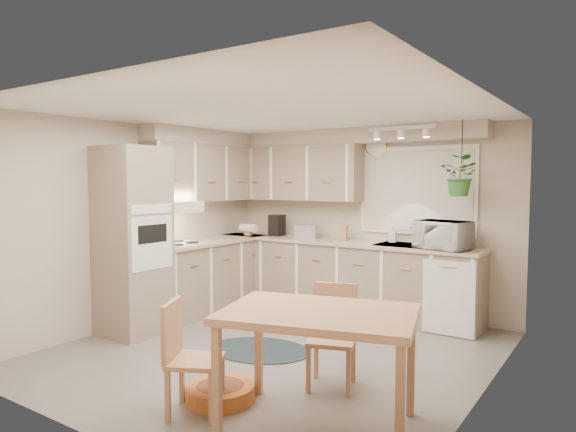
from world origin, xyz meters
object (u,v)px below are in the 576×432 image
(dining_table, at_px, (319,369))
(microwave, at_px, (443,232))
(chair_left, at_px, (196,358))
(pet_bed, at_px, (220,393))
(braided_rug, at_px, (259,350))
(chair_back, at_px, (332,337))

(dining_table, xyz_separation_m, microwave, (-0.02, 2.81, 0.72))
(dining_table, distance_m, chair_left, 0.92)
(pet_bed, distance_m, microwave, 3.19)
(dining_table, relative_size, microwave, 2.25)
(dining_table, xyz_separation_m, chair_left, (-0.86, -0.32, 0.00))
(dining_table, distance_m, braided_rug, 1.74)
(chair_left, bearing_deg, pet_bed, 150.10)
(chair_back, height_order, pet_bed, chair_back)
(dining_table, distance_m, microwave, 2.91)
(chair_back, xyz_separation_m, braided_rug, (-1.06, 0.40, -0.42))
(chair_left, height_order, microwave, microwave)
(pet_bed, bearing_deg, chair_left, -92.32)
(chair_left, height_order, pet_bed, chair_left)
(chair_left, bearing_deg, chair_back, 120.68)
(dining_table, height_order, microwave, microwave)
(chair_left, relative_size, braided_rug, 0.79)
(braided_rug, bearing_deg, microwave, 53.47)
(dining_table, xyz_separation_m, pet_bed, (-0.85, -0.07, -0.35))
(microwave, bearing_deg, dining_table, -77.32)
(braided_rug, xyz_separation_m, microwave, (1.30, 1.76, 1.13))
(chair_left, height_order, braided_rug, chair_left)
(braided_rug, bearing_deg, chair_left, -71.73)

